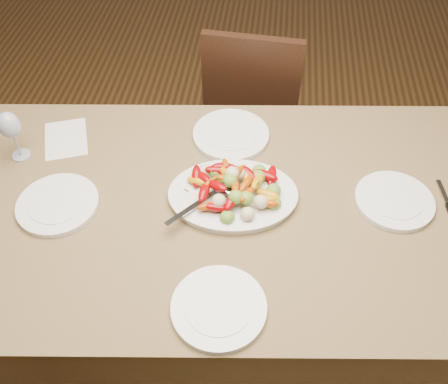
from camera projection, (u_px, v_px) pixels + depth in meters
name	position (u px, v px, depth m)	size (l,w,h in m)	color
floor	(229.00, 264.00, 2.38)	(6.00, 6.00, 0.00)	#362210
dining_table	(224.00, 269.00, 1.92)	(1.84, 1.04, 0.76)	brown
chair_far	(255.00, 104.00, 2.44)	(0.42, 0.42, 0.95)	black
serving_platter	(233.00, 196.00, 1.64)	(0.41, 0.31, 0.02)	white
roasted_vegetables	(233.00, 184.00, 1.60)	(0.34, 0.23, 0.09)	#7C0204
serving_spoon	(213.00, 197.00, 1.59)	(0.28, 0.06, 0.03)	#9EA0A8
plate_left	(58.00, 204.00, 1.62)	(0.27, 0.27, 0.02)	white
plate_right	(394.00, 201.00, 1.63)	(0.26, 0.26, 0.02)	white
plate_far	(231.00, 135.00, 1.85)	(0.28, 0.28, 0.02)	white
plate_near	(219.00, 308.00, 1.37)	(0.27, 0.27, 0.02)	white
wine_glass	(13.00, 134.00, 1.71)	(0.08, 0.08, 0.20)	#8C99A5
menu_card	(66.00, 139.00, 1.85)	(0.15, 0.21, 0.00)	silver
table_knife	(448.00, 205.00, 1.63)	(0.02, 0.20, 0.01)	#9EA0A8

